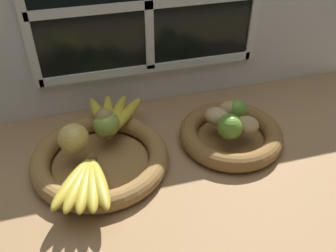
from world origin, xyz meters
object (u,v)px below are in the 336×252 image
at_px(banana_bunch_front, 86,183).
at_px(potato_small, 248,126).
at_px(fruit_bowl_left, 100,158).
at_px(apple_golden_left, 74,139).
at_px(lime_near, 230,127).
at_px(potato_oblong, 217,116).
at_px(potato_back, 233,110).
at_px(apple_green_back, 106,124).
at_px(pear_brown, 105,122).
at_px(banana_bunch_back, 112,115).
at_px(fruit_bowl_right, 231,135).
at_px(lime_far, 237,109).

relative_size(banana_bunch_front, potato_small, 2.83).
xyz_separation_m(fruit_bowl_left, apple_golden_left, (-0.05, 0.02, 0.06)).
bearing_deg(potato_small, lime_near, -173.33).
bearing_deg(potato_oblong, potato_back, 15.95).
xyz_separation_m(potato_back, lime_near, (-0.04, -0.08, 0.01)).
xyz_separation_m(apple_green_back, banana_bunch_front, (-0.07, -0.18, -0.02)).
xyz_separation_m(apple_green_back, potato_small, (0.35, -0.09, -0.01)).
distance_m(pear_brown, potato_oblong, 0.30).
xyz_separation_m(apple_golden_left, apple_green_back, (0.08, 0.04, -0.00)).
distance_m(apple_green_back, potato_oblong, 0.29).
bearing_deg(banana_bunch_back, fruit_bowl_left, -113.82).
bearing_deg(potato_small, apple_green_back, 166.17).
bearing_deg(fruit_bowl_right, potato_back, 65.56).
bearing_deg(potato_back, pear_brown, 176.53).
relative_size(banana_bunch_back, potato_back, 2.63).
xyz_separation_m(fruit_bowl_left, potato_back, (0.37, 0.04, 0.05)).
distance_m(apple_golden_left, banana_bunch_back, 0.15).
relative_size(apple_green_back, potato_oblong, 1.01).
xyz_separation_m(pear_brown, potato_back, (0.35, -0.02, -0.01)).
bearing_deg(fruit_bowl_right, lime_near, -123.69).
height_order(banana_bunch_back, lime_far, lime_far).
bearing_deg(banana_bunch_front, apple_golden_left, 95.37).
distance_m(banana_bunch_back, lime_near, 0.32).
bearing_deg(potato_oblong, lime_near, -81.35).
bearing_deg(apple_golden_left, pear_brown, 30.05).
xyz_separation_m(banana_bunch_front, potato_small, (0.43, 0.09, 0.00)).
distance_m(banana_bunch_back, potato_oblong, 0.28).
xyz_separation_m(fruit_bowl_left, fruit_bowl_right, (0.35, -0.00, 0.00)).
bearing_deg(fruit_bowl_right, potato_small, -45.00).
distance_m(fruit_bowl_left, pear_brown, 0.09).
distance_m(banana_bunch_front, potato_small, 0.43).
xyz_separation_m(fruit_bowl_right, potato_small, (0.03, -0.03, 0.05)).
bearing_deg(potato_small, apple_golden_left, 174.10).
distance_m(banana_bunch_back, potato_small, 0.36).
height_order(banana_bunch_front, potato_back, potato_back).
height_order(fruit_bowl_left, potato_small, potato_small).
xyz_separation_m(fruit_bowl_left, banana_bunch_front, (-0.04, -0.12, 0.04)).
xyz_separation_m(banana_bunch_front, lime_near, (0.37, 0.08, 0.02)).
distance_m(banana_bunch_front, lime_near, 0.38).
bearing_deg(fruit_bowl_left, potato_back, 6.34).
distance_m(fruit_bowl_left, potato_oblong, 0.32).
bearing_deg(banana_bunch_front, fruit_bowl_left, 70.50).
height_order(apple_golden_left, potato_oblong, apple_golden_left).
bearing_deg(potato_oblong, lime_far, 9.25).
relative_size(pear_brown, potato_small, 1.22).
distance_m(fruit_bowl_right, banana_bunch_front, 0.41).
bearing_deg(potato_oblong, apple_golden_left, -178.29).
bearing_deg(potato_small, fruit_bowl_right, 135.00).
relative_size(lime_near, lime_far, 1.19).
distance_m(lime_near, lime_far, 0.09).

